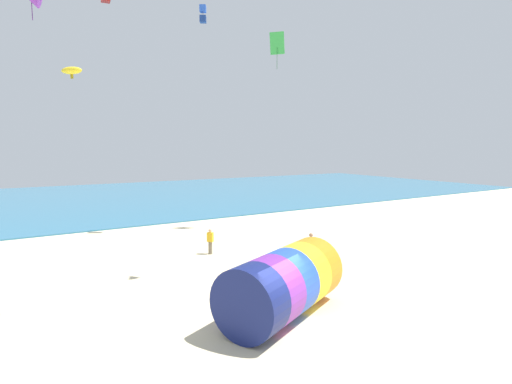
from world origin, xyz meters
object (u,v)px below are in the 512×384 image
Objects in this scene: kite_yellow_parafoil at (72,71)px; kite_green_diamond at (277,44)px; bystander_near_water at (311,247)px; kite_blue_box at (203,14)px; bystander_mid_beach at (210,241)px; giant_inflatable_tube at (283,284)px; kite_handler at (313,265)px; cooler_box at (316,284)px.

kite_green_diamond is at bearing -6.10° from kite_yellow_parafoil.
bystander_near_water is (10.60, -11.00, -10.46)m from kite_yellow_parafoil.
kite_blue_box is 0.84× the size of bystander_mid_beach.
kite_yellow_parafoil is at bearing 107.64° from giant_inflatable_tube.
kite_yellow_parafoil reaches higher than kite_handler.
giant_inflatable_tube reaches higher than bystander_mid_beach.
bystander_near_water is 6.16m from bystander_mid_beach.
giant_inflatable_tube is at bearing -98.13° from bystander_mid_beach.
kite_blue_box reaches higher than bystander_near_water.
kite_blue_box is at bearing 68.03° from bystander_mid_beach.
kite_green_diamond is at bearing 63.42° from cooler_box.
bystander_near_water is at bearing 54.75° from cooler_box.
kite_handler is 19.33m from kite_green_diamond.
kite_green_diamond reaches higher than kite_yellow_parafoil.
cooler_box is (-2.33, -3.30, -0.69)m from bystander_near_water.
kite_blue_box reaches higher than kite_handler.
kite_yellow_parafoil is 19.93m from cooler_box.
giant_inflatable_tube reaches higher than bystander_near_water.
kite_yellow_parafoil is at bearing 173.90° from kite_green_diamond.
kite_yellow_parafoil is at bearing 135.36° from bystander_mid_beach.
kite_yellow_parafoil is 0.53× the size of kite_green_diamond.
kite_blue_box is (0.59, 13.72, 15.31)m from kite_handler.
kite_handler is at bearing -116.80° from kite_green_diamond.
bystander_near_water is at bearing -113.18° from kite_green_diamond.
kite_green_diamond is 1.78× the size of bystander_mid_beach.
kite_yellow_parafoil is (-8.46, 13.82, 10.42)m from kite_handler.
giant_inflatable_tube is 3.79m from cooler_box.
giant_inflatable_tube is at bearing -145.81° from kite_handler.
cooler_box is (3.16, 1.78, -1.12)m from giant_inflatable_tube.
kite_green_diamond is 16.69m from bystander_mid_beach.
bystander_mid_beach is at bearing -149.24° from kite_green_diamond.
giant_inflatable_tube is at bearing -103.81° from kite_blue_box.
cooler_box is at bearing -110.72° from kite_handler.
kite_yellow_parafoil is at bearing 179.41° from kite_blue_box.
bystander_near_water is (2.15, 2.81, -0.04)m from kite_handler.
bystander_near_water reaches higher than bystander_mid_beach.
kite_green_diamond is (6.19, 12.25, 13.62)m from kite_handler.
kite_handler is at bearing -92.46° from kite_blue_box.
bystander_near_water is at bearing 42.79° from giant_inflatable_tube.
cooler_box is at bearing -125.25° from bystander_near_water.
cooler_box is at bearing -59.96° from kite_yellow_parafoil.
kite_blue_box is 18.90m from bystander_near_water.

